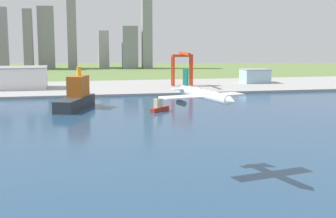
% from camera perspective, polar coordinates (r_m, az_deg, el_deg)
% --- Properties ---
extents(ground_plane, '(2400.00, 2400.00, 0.00)m').
position_cam_1_polar(ground_plane, '(357.55, -7.32, -1.08)').
color(ground_plane, olive).
extents(water_bay, '(840.00, 360.00, 0.15)m').
position_cam_1_polar(water_bay, '(298.74, -6.50, -3.00)').
color(water_bay, navy).
rests_on(water_bay, ground).
extents(industrial_pier, '(840.00, 140.00, 2.50)m').
position_cam_1_polar(industrial_pier, '(545.33, -8.73, 2.40)').
color(industrial_pier, '#9D9C99').
rests_on(industrial_pier, ground).
extents(airplane_landing, '(38.81, 44.45, 14.24)m').
position_cam_1_polar(airplane_landing, '(210.23, 4.28, 1.60)').
color(airplane_landing, white).
extents(container_barge, '(34.38, 58.19, 33.54)m').
position_cam_1_polar(container_barge, '(405.56, -10.57, 1.37)').
color(container_barge, '#2D3338').
rests_on(container_barge, water_bay).
extents(tugboat_small, '(17.24, 17.36, 12.61)m').
position_cam_1_polar(tugboat_small, '(385.92, -1.02, 0.28)').
color(tugboat_small, '#B22D1E').
rests_on(tugboat_small, water_bay).
extents(port_crane_red, '(23.09, 46.65, 37.66)m').
position_cam_1_polar(port_crane_red, '(547.83, 1.68, 5.52)').
color(port_crane_red, red).
rests_on(port_crane_red, industrial_pier).
extents(warehouse_main, '(62.68, 42.44, 22.86)m').
position_cam_1_polar(warehouse_main, '(547.81, -17.06, 3.48)').
color(warehouse_main, white).
rests_on(warehouse_main, industrial_pier).
extents(warehouse_annex, '(30.94, 26.57, 16.31)m').
position_cam_1_polar(warehouse_annex, '(593.55, 10.01, 3.80)').
color(warehouse_annex, '#99BCD1').
rests_on(warehouse_annex, industrial_pier).
extents(distant_skyline, '(304.98, 76.59, 134.03)m').
position_cam_1_polar(distant_skyline, '(867.41, -12.00, 7.93)').
color(distant_skyline, gray).
rests_on(distant_skyline, ground).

